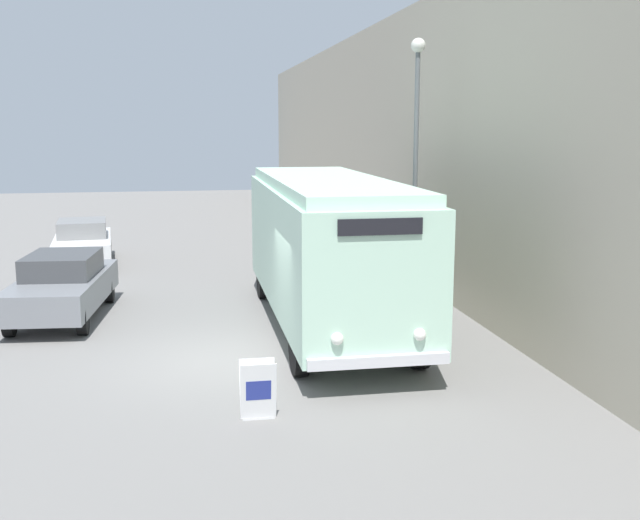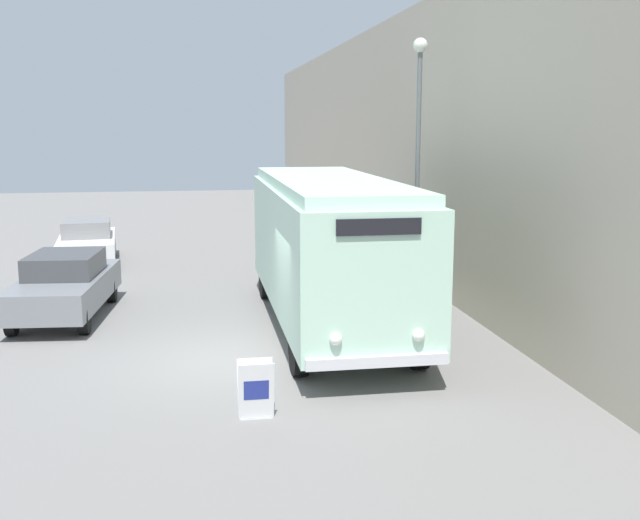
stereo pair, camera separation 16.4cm
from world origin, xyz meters
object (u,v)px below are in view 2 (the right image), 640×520
vintage_bus (329,244)px  sign_board (256,390)px  parked_car_near (65,285)px  streetlamp (418,137)px  parked_car_mid (87,242)px

vintage_bus → sign_board: (-2.14, -5.24, -1.51)m
parked_car_near → streetlamp: bearing=2.6°
streetlamp → parked_car_near: (-8.77, 0.40, -3.55)m
sign_board → streetlamp: bearing=55.5°
streetlamp → parked_car_near: bearing=177.4°
vintage_bus → sign_board: size_ratio=9.88×
sign_board → streetlamp: streetlamp is taller
parked_car_near → parked_car_mid: size_ratio=1.05×
parked_car_near → parked_car_mid: (-0.45, 7.35, -0.05)m
vintage_bus → streetlamp: (2.56, 1.59, 2.38)m
vintage_bus → parked_car_mid: size_ratio=2.11×
parked_car_near → sign_board: bearing=-55.5°
vintage_bus → parked_car_near: bearing=162.2°
sign_board → streetlamp: (4.70, 6.84, 3.89)m
vintage_bus → streetlamp: size_ratio=1.40×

